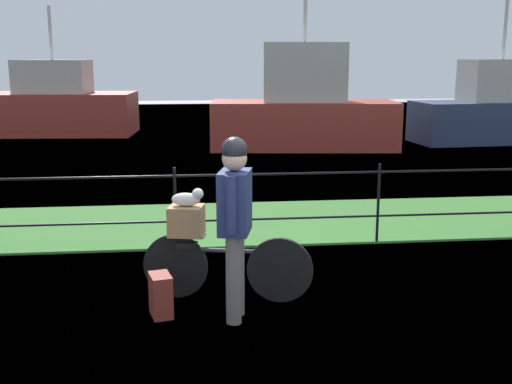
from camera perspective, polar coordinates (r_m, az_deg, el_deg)
name	(u,v)px	position (r m, az deg, el deg)	size (l,w,h in m)	color
ground_plane	(310,313)	(6.01, 4.99, -10.93)	(60.00, 60.00, 0.00)	#9E9993
grass_strip	(267,222)	(9.10, 0.98, -2.71)	(27.00, 2.40, 0.03)	#38702D
harbor_water	(227,141)	(18.03, -2.64, 4.67)	(30.00, 30.00, 0.00)	#60849E
iron_fence	(279,199)	(7.82, 2.08, -0.67)	(18.04, 0.04, 1.04)	black
bicycle_main	(225,266)	(6.19, -2.82, -6.76)	(1.66, 0.42, 0.65)	black
wooden_crate	(186,221)	(6.14, -6.38, -2.61)	(0.32, 0.28, 0.29)	#A87F51
terrier_dog	(188,198)	(6.08, -6.20, -0.58)	(0.32, 0.20, 0.18)	silver
cyclist_person	(235,213)	(5.55, -1.94, -1.90)	(0.34, 0.53, 1.68)	slate
backpack_on_paving	(161,295)	(5.92, -8.68, -9.30)	(0.28, 0.18, 0.40)	maroon
moored_boat_near	(55,106)	(20.60, -17.85, 7.45)	(4.99, 2.65, 3.88)	#9E3328
moored_boat_mid	(498,112)	(19.05, 21.25, 6.83)	(4.88, 2.02, 3.90)	#2D3856
moored_boat_far	(304,110)	(16.60, 4.38, 7.43)	(4.99, 2.46, 4.33)	#9E3328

